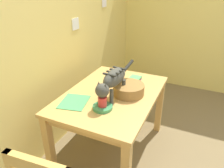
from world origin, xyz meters
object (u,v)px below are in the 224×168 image
object	(u,v)px
book_stack	(134,79)
wicker_basket	(128,89)
cat	(113,80)
dining_table	(112,101)
magazine	(74,102)
saucer_bowl	(103,107)
coffee_mug	(103,101)

from	to	relation	value
book_stack	wicker_basket	world-z (taller)	wicker_basket
cat	wicker_basket	size ratio (longest dim) A/B	2.11
cat	book_stack	xyz separation A→B (m)	(0.49, -0.04, -0.19)
dining_table	magazine	world-z (taller)	magazine
saucer_bowl	coffee_mug	size ratio (longest dim) A/B	1.47
dining_table	saucer_bowl	bearing A→B (deg)	-171.21
cat	saucer_bowl	world-z (taller)	cat
saucer_bowl	magazine	world-z (taller)	saucer_bowl
cat	saucer_bowl	size ratio (longest dim) A/B	3.68
coffee_mug	magazine	size ratio (longest dim) A/B	0.43
cat	coffee_mug	world-z (taller)	cat
book_stack	wicker_basket	bearing A→B (deg)	-171.02
saucer_bowl	magazine	size ratio (longest dim) A/B	0.63
cat	book_stack	distance (m)	0.52
dining_table	coffee_mug	distance (m)	0.34
coffee_mug	saucer_bowl	bearing A→B (deg)	180.00
saucer_bowl	wicker_basket	size ratio (longest dim) A/B	0.57
cat	coffee_mug	xyz separation A→B (m)	(-0.17, 0.02, -0.13)
cat	book_stack	bearing A→B (deg)	-89.86
coffee_mug	dining_table	bearing A→B (deg)	8.90
dining_table	wicker_basket	size ratio (longest dim) A/B	3.99
magazine	saucer_bowl	bearing A→B (deg)	-100.53
dining_table	magazine	xyz separation A→B (m)	(-0.31, 0.25, 0.09)
wicker_basket	dining_table	bearing A→B (deg)	106.33
coffee_mug	wicker_basket	xyz separation A→B (m)	(0.34, -0.11, -0.02)
saucer_bowl	wicker_basket	xyz separation A→B (m)	(0.35, -0.11, 0.04)
saucer_bowl	book_stack	distance (m)	0.67
cat	saucer_bowl	xyz separation A→B (m)	(-0.18, 0.02, -0.19)
cat	wicker_basket	bearing A→B (deg)	-113.81
saucer_bowl	coffee_mug	distance (m)	0.06
saucer_bowl	dining_table	bearing A→B (deg)	8.79
cat	magazine	size ratio (longest dim) A/B	2.32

